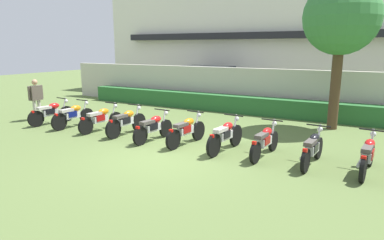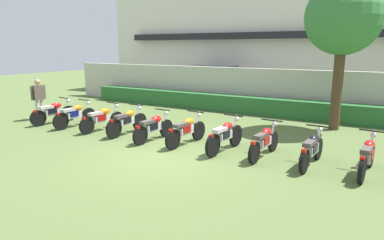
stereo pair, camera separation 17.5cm
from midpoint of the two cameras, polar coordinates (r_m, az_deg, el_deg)
name	(u,v)px [view 1 (the left image)]	position (r m, az deg, el deg)	size (l,w,h in m)	color
ground	(162,157)	(9.19, -5.52, -6.23)	(60.00, 60.00, 0.00)	#566B38
building	(294,40)	(21.97, 16.47, 12.79)	(23.10, 6.50, 6.67)	silver
compound_wall	(257,90)	(15.76, 10.52, 4.95)	(21.95, 0.30, 1.96)	#BCB7A8
hedge_row	(251,105)	(15.19, 9.58, 2.43)	(17.56, 0.70, 0.75)	#28602D
parked_car	(209,84)	(18.69, 2.56, 6.10)	(4.58, 2.23, 1.89)	silver
tree_near_inspector	(341,19)	(12.97, 23.35, 15.31)	(2.54, 2.54, 5.15)	#4C3823
motorcycle_in_row_0	(51,112)	(14.06, -22.83, 1.18)	(0.60, 1.87, 0.96)	black
motorcycle_in_row_1	(73,115)	(13.20, -19.66, 0.77)	(0.60, 1.86, 0.97)	black
motorcycle_in_row_2	(101,119)	(12.34, -15.41, 0.23)	(0.60, 1.92, 0.94)	black
motorcycle_in_row_3	(126,121)	(11.57, -11.38, -0.25)	(0.60, 1.88, 0.97)	black
motorcycle_in_row_4	(153,127)	(10.68, -6.98, -1.21)	(0.60, 1.79, 0.94)	black
motorcycle_in_row_5	(186,130)	(10.19, -1.47, -1.72)	(0.60, 1.89, 0.96)	black
motorcycle_in_row_6	(225,135)	(9.59, 5.07, -2.59)	(0.60, 1.92, 0.98)	black
motorcycle_in_row_7	(265,141)	(9.26, 11.56, -3.46)	(0.60, 1.86, 0.94)	black
motorcycle_in_row_8	(312,148)	(8.91, 18.99, -4.49)	(0.60, 1.81, 0.94)	black
motorcycle_in_row_9	(368,155)	(8.83, 26.84, -5.25)	(0.60, 1.89, 0.96)	black
inspector_person	(36,96)	(14.98, -24.98, 3.62)	(0.22, 0.66, 1.64)	beige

